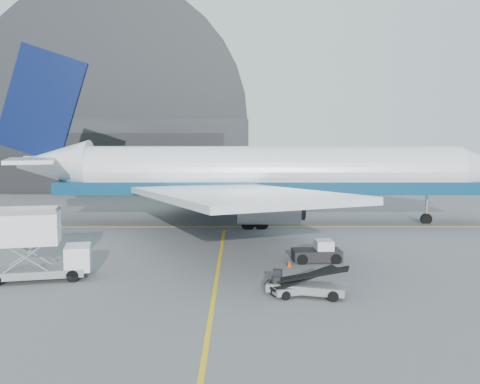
{
  "coord_description": "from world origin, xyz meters",
  "views": [
    {
      "loc": [
        1.46,
        -34.21,
        9.31
      ],
      "look_at": [
        1.56,
        11.56,
        4.5
      ],
      "focal_mm": 40.0,
      "sensor_mm": 36.0,
      "label": 1
    }
  ],
  "objects_px": {
    "catering_truck": "(35,246)",
    "belt_loader_a": "(303,287)",
    "airliner": "(253,174)",
    "belt_loader_b": "(306,286)",
    "pushback_tug": "(318,253)"
  },
  "relations": [
    {
      "from": "catering_truck",
      "to": "belt_loader_a",
      "type": "xyz_separation_m",
      "value": [
        16.96,
        -3.3,
        -1.75
      ]
    },
    {
      "from": "airliner",
      "to": "belt_loader_b",
      "type": "xyz_separation_m",
      "value": [
        2.36,
        -25.88,
        -4.76
      ]
    },
    {
      "from": "airliner",
      "to": "pushback_tug",
      "type": "xyz_separation_m",
      "value": [
        4.36,
        -17.28,
        -4.71
      ]
    },
    {
      "from": "pushback_tug",
      "to": "belt_loader_a",
      "type": "distance_m",
      "value": 8.73
    },
    {
      "from": "pushback_tug",
      "to": "belt_loader_a",
      "type": "bearing_deg",
      "value": -107.77
    },
    {
      "from": "airliner",
      "to": "belt_loader_a",
      "type": "relative_size",
      "value": 13.0
    },
    {
      "from": "catering_truck",
      "to": "belt_loader_a",
      "type": "relative_size",
      "value": 1.62
    },
    {
      "from": "catering_truck",
      "to": "pushback_tug",
      "type": "xyz_separation_m",
      "value": [
        19.1,
        5.16,
        -1.62
      ]
    },
    {
      "from": "belt_loader_b",
      "to": "catering_truck",
      "type": "bearing_deg",
      "value": -175.06
    },
    {
      "from": "airliner",
      "to": "pushback_tug",
      "type": "height_order",
      "value": "airliner"
    },
    {
      "from": "belt_loader_a",
      "to": "airliner",
      "type": "bearing_deg",
      "value": 76.87
    },
    {
      "from": "catering_truck",
      "to": "pushback_tug",
      "type": "bearing_deg",
      "value": 2.55
    },
    {
      "from": "pushback_tug",
      "to": "catering_truck",
      "type": "bearing_deg",
      "value": -168.44
    },
    {
      "from": "belt_loader_b",
      "to": "airliner",
      "type": "bearing_deg",
      "value": 111.5
    },
    {
      "from": "catering_truck",
      "to": "pushback_tug",
      "type": "relative_size",
      "value": 1.85
    }
  ]
}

